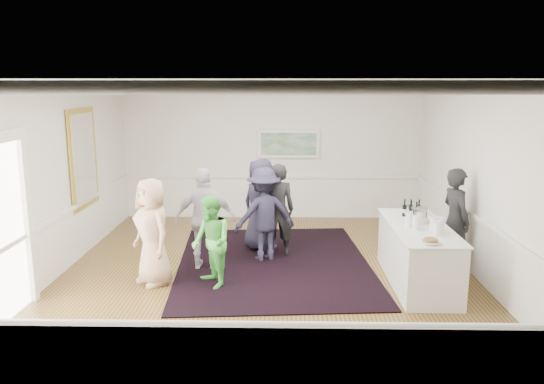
{
  "coord_description": "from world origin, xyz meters",
  "views": [
    {
      "loc": [
        0.27,
        -8.43,
        3.16
      ],
      "look_at": [
        0.09,
        0.2,
        1.39
      ],
      "focal_mm": 35.0,
      "sensor_mm": 36.0,
      "label": 1
    }
  ],
  "objects_px": {
    "guest_dark_a": "(264,214)",
    "nut_bowl": "(431,241)",
    "guest_green": "(211,242)",
    "guest_navy": "(261,205)",
    "ice_bucket": "(419,216)",
    "guest_tan": "(152,232)",
    "bartender": "(455,220)",
    "guest_dark_b": "(277,210)",
    "guest_lilac": "(205,219)",
    "serving_table": "(418,254)"
  },
  "relations": [
    {
      "from": "guest_green",
      "to": "guest_lilac",
      "type": "bearing_deg",
      "value": 165.49
    },
    {
      "from": "guest_tan",
      "to": "guest_dark_a",
      "type": "relative_size",
      "value": 1.01
    },
    {
      "from": "guest_dark_a",
      "to": "nut_bowl",
      "type": "bearing_deg",
      "value": 116.5
    },
    {
      "from": "serving_table",
      "to": "guest_dark_a",
      "type": "bearing_deg",
      "value": 155.51
    },
    {
      "from": "serving_table",
      "to": "guest_dark_a",
      "type": "xyz_separation_m",
      "value": [
        -2.5,
        1.14,
        0.37
      ]
    },
    {
      "from": "serving_table",
      "to": "guest_navy",
      "type": "relative_size",
      "value": 1.33
    },
    {
      "from": "serving_table",
      "to": "guest_tan",
      "type": "distance_m",
      "value": 4.24
    },
    {
      "from": "bartender",
      "to": "guest_green",
      "type": "height_order",
      "value": "bartender"
    },
    {
      "from": "nut_bowl",
      "to": "ice_bucket",
      "type": "bearing_deg",
      "value": 83.79
    },
    {
      "from": "guest_dark_a",
      "to": "ice_bucket",
      "type": "bearing_deg",
      "value": 137.01
    },
    {
      "from": "guest_green",
      "to": "guest_dark_a",
      "type": "xyz_separation_m",
      "value": [
        0.78,
        1.34,
        0.12
      ]
    },
    {
      "from": "nut_bowl",
      "to": "guest_tan",
      "type": "bearing_deg",
      "value": 167.88
    },
    {
      "from": "ice_bucket",
      "to": "guest_dark_a",
      "type": "bearing_deg",
      "value": 159.16
    },
    {
      "from": "guest_navy",
      "to": "nut_bowl",
      "type": "height_order",
      "value": "guest_navy"
    },
    {
      "from": "guest_green",
      "to": "ice_bucket",
      "type": "relative_size",
      "value": 5.65
    },
    {
      "from": "guest_tan",
      "to": "nut_bowl",
      "type": "bearing_deg",
      "value": 35.93
    },
    {
      "from": "bartender",
      "to": "nut_bowl",
      "type": "xyz_separation_m",
      "value": [
        -0.86,
        -1.61,
        0.11
      ]
    },
    {
      "from": "bartender",
      "to": "guest_dark_b",
      "type": "xyz_separation_m",
      "value": [
        -3.03,
        0.77,
        -0.02
      ]
    },
    {
      "from": "guest_lilac",
      "to": "guest_dark_b",
      "type": "distance_m",
      "value": 1.44
    },
    {
      "from": "guest_tan",
      "to": "guest_green",
      "type": "height_order",
      "value": "guest_tan"
    },
    {
      "from": "guest_navy",
      "to": "guest_tan",
      "type": "bearing_deg",
      "value": 85.22
    },
    {
      "from": "guest_navy",
      "to": "ice_bucket",
      "type": "height_order",
      "value": "guest_navy"
    },
    {
      "from": "guest_green",
      "to": "nut_bowl",
      "type": "height_order",
      "value": "guest_green"
    },
    {
      "from": "guest_green",
      "to": "ice_bucket",
      "type": "height_order",
      "value": "guest_green"
    },
    {
      "from": "guest_dark_a",
      "to": "ice_bucket",
      "type": "relative_size",
      "value": 6.54
    },
    {
      "from": "serving_table",
      "to": "guest_lilac",
      "type": "bearing_deg",
      "value": 169.57
    },
    {
      "from": "bartender",
      "to": "guest_dark_a",
      "type": "xyz_separation_m",
      "value": [
        -3.27,
        0.51,
        -0.04
      ]
    },
    {
      "from": "guest_green",
      "to": "guest_navy",
      "type": "relative_size",
      "value": 0.83
    },
    {
      "from": "ice_bucket",
      "to": "bartender",
      "type": "bearing_deg",
      "value": 31.69
    },
    {
      "from": "ice_bucket",
      "to": "nut_bowl",
      "type": "height_order",
      "value": "ice_bucket"
    },
    {
      "from": "serving_table",
      "to": "nut_bowl",
      "type": "distance_m",
      "value": 1.11
    },
    {
      "from": "guest_navy",
      "to": "ice_bucket",
      "type": "xyz_separation_m",
      "value": [
        2.61,
        -1.55,
        0.19
      ]
    },
    {
      "from": "guest_tan",
      "to": "guest_navy",
      "type": "distance_m",
      "value": 2.46
    },
    {
      "from": "guest_tan",
      "to": "nut_bowl",
      "type": "relative_size",
      "value": 6.59
    },
    {
      "from": "bartender",
      "to": "guest_dark_a",
      "type": "height_order",
      "value": "bartender"
    },
    {
      "from": "guest_tan",
      "to": "ice_bucket",
      "type": "xyz_separation_m",
      "value": [
        4.26,
        0.27,
        0.21
      ]
    },
    {
      "from": "guest_lilac",
      "to": "ice_bucket",
      "type": "bearing_deg",
      "value": 171.26
    },
    {
      "from": "guest_tan",
      "to": "guest_lilac",
      "type": "distance_m",
      "value": 1.04
    },
    {
      "from": "serving_table",
      "to": "guest_navy",
      "type": "height_order",
      "value": "guest_navy"
    },
    {
      "from": "guest_green",
      "to": "nut_bowl",
      "type": "xyz_separation_m",
      "value": [
        3.19,
        -0.78,
        0.26
      ]
    },
    {
      "from": "guest_green",
      "to": "guest_navy",
      "type": "bearing_deg",
      "value": 131.45
    },
    {
      "from": "guest_green",
      "to": "guest_dark_a",
      "type": "distance_m",
      "value": 1.56
    },
    {
      "from": "guest_green",
      "to": "guest_dark_b",
      "type": "bearing_deg",
      "value": 118.89
    },
    {
      "from": "serving_table",
      "to": "nut_bowl",
      "type": "relative_size",
      "value": 9.08
    },
    {
      "from": "guest_dark_b",
      "to": "nut_bowl",
      "type": "distance_m",
      "value": 3.22
    },
    {
      "from": "serving_table",
      "to": "nut_bowl",
      "type": "bearing_deg",
      "value": -95.19
    },
    {
      "from": "bartender",
      "to": "guest_dark_a",
      "type": "relative_size",
      "value": 1.05
    },
    {
      "from": "guest_lilac",
      "to": "guest_dark_b",
      "type": "height_order",
      "value": "guest_lilac"
    },
    {
      "from": "guest_tan",
      "to": "ice_bucket",
      "type": "height_order",
      "value": "guest_tan"
    },
    {
      "from": "guest_dark_a",
      "to": "nut_bowl",
      "type": "relative_size",
      "value": 6.51
    }
  ]
}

